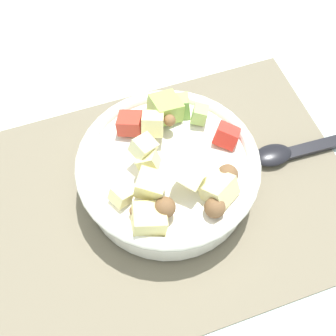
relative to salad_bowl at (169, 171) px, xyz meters
The scene contains 4 objects.
ground_plane 0.05m from the salad_bowl, 49.23° to the left, with size 2.40×2.40×0.00m, color silver.
placemat 0.05m from the salad_bowl, 49.23° to the left, with size 0.52×0.38×0.01m, color #756B56.
salad_bowl is the anchor object (origin of this frame).
serving_spoon 0.21m from the salad_bowl, behind, with size 0.22×0.04×0.01m.
Camera 1 is at (0.09, 0.28, 0.57)m, focal length 49.82 mm.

